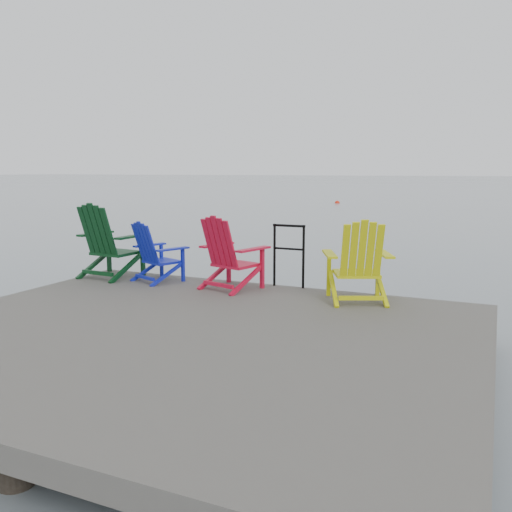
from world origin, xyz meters
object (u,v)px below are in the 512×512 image
at_px(handrail, 289,249).
at_px(chair_red, 229,253).
at_px(chair_green, 108,241).
at_px(chair_yellow, 359,261).
at_px(chair_blue, 155,252).
at_px(buoy_b, 337,203).

xyz_separation_m(handrail, chair_red, (-0.71, -0.48, -0.03)).
bearing_deg(chair_green, chair_yellow, 4.68).
bearing_deg(chair_red, chair_green, -163.94).
bearing_deg(handrail, chair_blue, -166.76).
height_order(handrail, chair_yellow, chair_yellow).
bearing_deg(chair_yellow, handrail, 133.06).
relative_size(chair_green, chair_red, 1.12).
distance_m(chair_red, chair_yellow, 1.82).
bearing_deg(buoy_b, chair_yellow, -73.82).
distance_m(chair_blue, chair_yellow, 3.07).
distance_m(handrail, chair_yellow, 1.21).
distance_m(handrail, chair_blue, 2.01).
bearing_deg(chair_red, buoy_b, 118.20).
relative_size(handrail, chair_green, 0.79).
bearing_deg(buoy_b, chair_green, -81.43).
height_order(chair_blue, chair_yellow, chair_yellow).
distance_m(chair_green, chair_red, 2.09).
xyz_separation_m(chair_blue, buoy_b, (-5.07, 28.06, -0.95)).
xyz_separation_m(handrail, chair_green, (-2.79, -0.50, 0.03)).
distance_m(chair_yellow, buoy_b, 29.25).
bearing_deg(chair_yellow, buoy_b, 82.27).
bearing_deg(chair_red, chair_yellow, 15.65).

